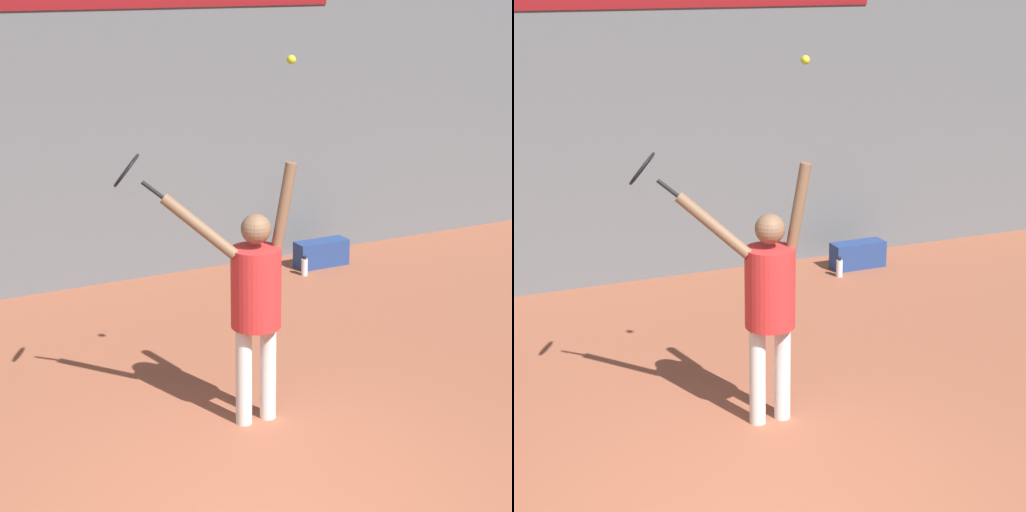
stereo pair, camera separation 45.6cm
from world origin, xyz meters
The scene contains 6 objects.
back_wall centered at (0.00, 5.53, 2.50)m, with size 18.00×0.10×5.00m.
tennis_player centered at (0.71, 1.67, 1.09)m, with size 0.98×0.60×2.12m.
tennis_racket centered at (-0.12, 2.14, 2.05)m, with size 0.42×0.37×0.35m.
tennis_ball centered at (0.94, 1.55, 2.88)m, with size 0.07×0.07×0.07m.
water_bottle centered at (2.90, 4.68, 0.11)m, with size 0.08×0.08×0.24m.
equipment_bag centered at (3.27, 4.91, 0.16)m, with size 0.66×0.25×0.32m.
Camera 2 is at (-1.97, -4.56, 3.53)m, focal length 65.00 mm.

